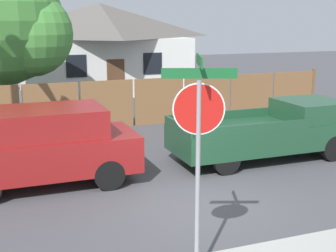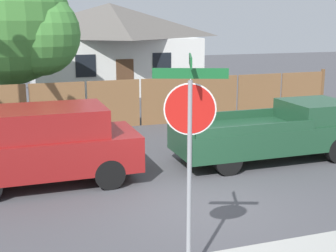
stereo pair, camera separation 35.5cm
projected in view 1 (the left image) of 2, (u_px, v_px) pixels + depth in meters
The scene contains 7 objects.
ground_plane at pixel (201, 205), 10.21m from camera, with size 80.00×80.00×0.00m, color #47474C.
wooden_fence at pixel (159, 101), 17.97m from camera, with size 14.36×0.12×1.88m.
house at pixel (100, 46), 26.32m from camera, with size 9.45×7.14×4.84m.
oak_tree at pixel (4, 24), 17.04m from camera, with size 5.02×4.78×6.30m.
red_suv at pixel (42, 145), 11.23m from camera, with size 4.48×1.98×1.91m.
orange_pickup at pixel (273, 131), 13.53m from camera, with size 5.51×1.96×1.63m.
stop_sign at pixel (198, 129), 6.81m from camera, with size 1.03×0.92×3.47m.
Camera 1 is at (-4.07, -8.69, 3.97)m, focal length 50.00 mm.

